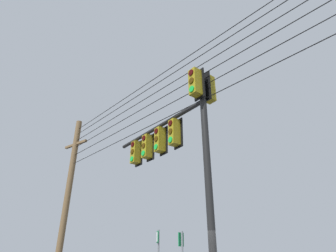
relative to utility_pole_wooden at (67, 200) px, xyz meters
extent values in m
cylinder|color=black|center=(-8.95, -0.16, -1.01)|extent=(0.20, 0.20, 6.98)
cylinder|color=black|center=(-6.53, -0.32, 1.72)|extent=(4.86, 0.46, 0.14)
cube|color=olive|center=(-8.93, 0.14, 2.27)|extent=(0.32, 0.32, 0.90)
cube|color=black|center=(-8.94, -0.03, 2.27)|extent=(0.44, 0.07, 1.04)
cylinder|color=#360503|center=(-8.92, 0.31, 2.57)|extent=(0.20, 0.04, 0.20)
cylinder|color=#3C2703|center=(-8.92, 0.31, 2.27)|extent=(0.20, 0.04, 0.20)
cylinder|color=green|center=(-8.92, 0.31, 1.97)|extent=(0.20, 0.04, 0.20)
cube|color=olive|center=(-8.97, -0.45, 2.27)|extent=(0.32, 0.32, 0.90)
cube|color=black|center=(-8.96, -0.28, 2.27)|extent=(0.44, 0.07, 1.04)
cylinder|color=#360503|center=(-8.98, -0.62, 2.57)|extent=(0.20, 0.04, 0.20)
cylinder|color=#3C2703|center=(-8.98, -0.62, 2.27)|extent=(0.20, 0.04, 0.20)
cylinder|color=green|center=(-8.98, -0.62, 1.97)|extent=(0.20, 0.04, 0.20)
cube|color=olive|center=(-7.54, -0.25, 1.17)|extent=(0.33, 0.33, 0.90)
cube|color=black|center=(-7.56, -0.42, 1.17)|extent=(0.44, 0.09, 1.04)
cylinder|color=#360503|center=(-7.52, -0.09, 1.47)|extent=(0.20, 0.05, 0.20)
cylinder|color=#3C2703|center=(-7.52, -0.09, 1.17)|extent=(0.20, 0.05, 0.20)
cylinder|color=green|center=(-7.52, -0.09, 0.87)|extent=(0.20, 0.05, 0.20)
cube|color=olive|center=(-6.73, -0.30, 1.17)|extent=(0.33, 0.33, 0.90)
cube|color=black|center=(-6.75, -0.47, 1.17)|extent=(0.44, 0.09, 1.04)
cylinder|color=#360503|center=(-6.71, -0.14, 1.47)|extent=(0.20, 0.05, 0.20)
cylinder|color=#3C2703|center=(-6.71, -0.14, 1.17)|extent=(0.20, 0.05, 0.20)
cylinder|color=green|center=(-6.71, -0.14, 0.87)|extent=(0.20, 0.05, 0.20)
cube|color=olive|center=(-5.92, -0.36, 1.17)|extent=(0.31, 0.31, 0.90)
cube|color=black|center=(-5.93, -0.53, 1.17)|extent=(0.44, 0.06, 1.04)
cylinder|color=#360503|center=(-5.91, -0.19, 1.47)|extent=(0.20, 0.04, 0.20)
cylinder|color=#3C2703|center=(-5.91, -0.19, 1.17)|extent=(0.20, 0.04, 0.20)
cylinder|color=green|center=(-5.91, -0.19, 0.87)|extent=(0.20, 0.04, 0.20)
cube|color=olive|center=(-5.11, -0.41, 1.17)|extent=(0.31, 0.31, 0.90)
cube|color=black|center=(-5.12, -0.58, 1.17)|extent=(0.44, 0.05, 1.04)
cylinder|color=#360503|center=(-5.11, -0.25, 1.47)|extent=(0.20, 0.04, 0.20)
cylinder|color=#3C2703|center=(-5.11, -0.25, 1.17)|extent=(0.20, 0.04, 0.20)
cylinder|color=green|center=(-5.11, -0.25, 0.87)|extent=(0.20, 0.04, 0.20)
cylinder|color=brown|center=(0.00, 0.00, -0.09)|extent=(0.30, 0.30, 8.81)
cube|color=brown|center=(0.00, 0.00, 2.95)|extent=(1.75, 0.48, 0.12)
cube|color=#0C7238|center=(-5.37, -1.39, -1.91)|extent=(0.26, 0.16, 0.39)
cube|color=white|center=(-5.36, -1.38, -1.91)|extent=(0.19, 0.11, 0.33)
cube|color=#0C7238|center=(-6.46, -1.52, -2.04)|extent=(0.09, 0.29, 0.43)
cube|color=white|center=(-6.45, -1.52, -2.04)|extent=(0.06, 0.23, 0.37)
cylinder|color=black|center=(-9.85, -0.17, 1.77)|extent=(19.70, 0.37, 0.16)
cylinder|color=black|center=(-9.85, -0.17, 2.25)|extent=(19.70, 0.37, 0.16)
cylinder|color=black|center=(-9.85, -0.17, 2.69)|extent=(19.70, 0.37, 0.16)
cylinder|color=black|center=(-9.85, -0.17, 3.08)|extent=(19.70, 0.37, 0.16)
cylinder|color=black|center=(-9.85, -0.17, 3.46)|extent=(19.70, 0.37, 0.16)
cylinder|color=black|center=(-9.85, -0.17, 3.77)|extent=(19.70, 0.37, 0.16)
camera|label=1|loc=(-13.65, 5.47, -2.62)|focal=29.46mm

